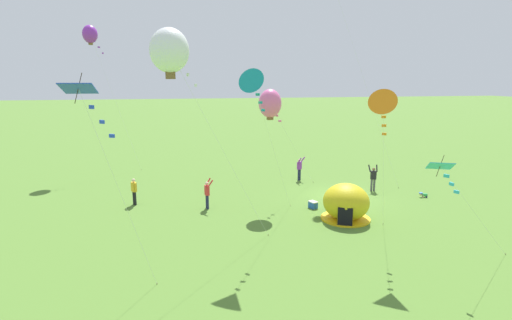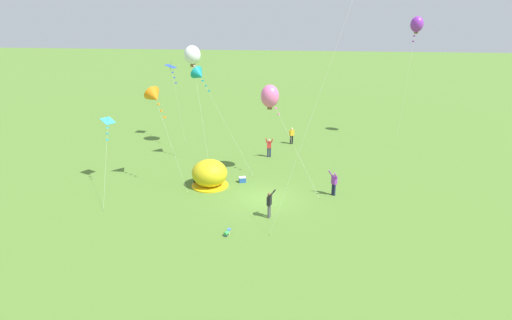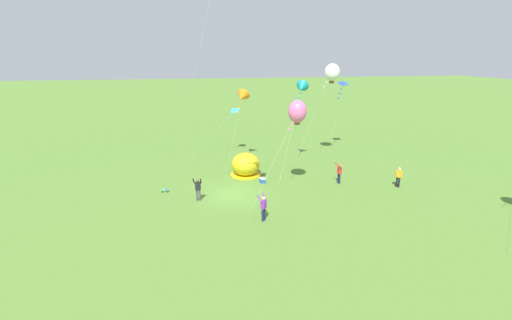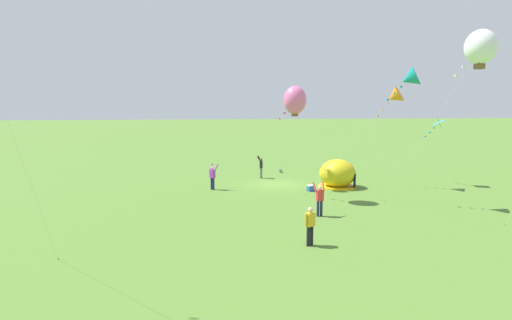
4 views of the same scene
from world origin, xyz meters
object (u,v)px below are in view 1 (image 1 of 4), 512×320
person_watching_sky (134,190)px  kite_cyan (443,171)px  kite_purple (90,34)px  kite_pink (270,104)px  person_with_toddler (373,177)px  kite_teal (254,85)px  cooler_box (313,205)px  kite_white (169,51)px  person_flying_kite (299,168)px  popup_tent (346,203)px  kite_blue (83,97)px  kite_orange (383,106)px  toddler_crawling (423,195)px  person_arms_raised (207,193)px

person_watching_sky → kite_cyan: (-13.23, -12.08, 3.63)m
kite_purple → kite_pink: 18.75m
person_watching_sky → kite_purple: kite_purple is taller
person_watching_sky → kite_cyan: size_ratio=0.29×
person_with_toddler → kite_pink: 9.64m
kite_teal → cooler_box: bearing=-46.3°
kite_white → person_flying_kite: bearing=-36.9°
kite_purple → kite_cyan: bearing=-147.5°
person_with_toddler → kite_teal: bearing=125.3°
cooler_box → popup_tent: bearing=-154.8°
cooler_box → kite_blue: 16.17m
cooler_box → kite_blue: bearing=129.9°
popup_tent → person_flying_kite: popup_tent is taller
cooler_box → person_flying_kite: size_ratio=0.33×
kite_blue → kite_cyan: bearing=-93.7°
person_watching_sky → kite_orange: bearing=-129.2°
kite_teal → kite_orange: bearing=-108.8°
person_with_toddler → kite_purple: (12.08, 20.34, 10.65)m
cooler_box → kite_orange: size_ratio=0.08×
person_with_toddler → kite_teal: (-7.29, 10.31, 6.65)m
toddler_crawling → person_with_toddler: 3.50m
popup_tent → kite_pink: (4.16, 3.44, 5.42)m
kite_purple → kite_teal: 22.18m
kite_white → person_watching_sky: bearing=14.9°
cooler_box → person_watching_sky: size_ratio=0.36×
person_flying_kite → kite_cyan: size_ratio=0.32×
person_watching_sky → person_arms_raised: (-1.79, -4.48, 0.03)m
popup_tent → kite_blue: kite_blue is taller
person_flying_kite → person_with_toddler: (-4.19, -4.14, -0.00)m
person_watching_sky → kite_blue: size_ratio=0.21×
popup_tent → kite_pink: kite_pink is taller
person_flying_kite → person_arms_raised: bearing=125.6°
kite_purple → kite_pink: size_ratio=1.70×
person_flying_kite → kite_white: kite_white is taller
kite_purple → cooler_box: bearing=-135.2°
kite_blue → kite_white: 4.42m
kite_teal → kite_white: size_ratio=0.85×
person_watching_sky → person_arms_raised: size_ratio=0.91×
cooler_box → person_arms_raised: (1.33, 6.44, 0.78)m
person_with_toddler → kite_blue: 21.59m
kite_purple → kite_blue: 24.83m
popup_tent → person_watching_sky: 13.20m
toddler_crawling → person_watching_sky: (2.52, 19.11, 0.79)m
popup_tent → kite_purple: (17.20, 15.86, 10.66)m
popup_tent → person_with_toddler: 6.80m
person_with_toddler → kite_cyan: 14.10m
kite_cyan → kite_pink: size_ratio=0.80×
kite_pink → person_arms_raised: bearing=96.9°
kite_teal → kite_blue: size_ratio=1.04×
kite_orange → kite_cyan: bearing=-173.6°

